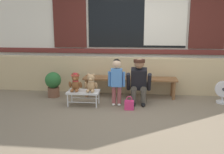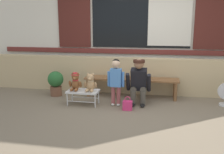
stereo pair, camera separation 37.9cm
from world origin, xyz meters
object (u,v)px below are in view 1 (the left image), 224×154
object	(u,v)px
adult_crouching	(139,81)
small_display_bench	(83,93)
teddy_bear_with_hat	(75,82)
floor_fan	(223,92)
child_standing	(117,77)
potted_plant	(53,83)
teddy_bear_plain	(91,83)
wooden_bench_long	(130,81)
handbag_on_ground	(129,105)

from	to	relation	value
adult_crouching	small_display_bench	bearing A→B (deg)	-167.91
teddy_bear_with_hat	floor_fan	world-z (taller)	teddy_bear_with_hat
child_standing	potted_plant	xyz separation A→B (m)	(-1.48, 0.45, -0.27)
teddy_bear_plain	floor_fan	xyz separation A→B (m)	(2.70, 0.45, -0.23)
wooden_bench_long	potted_plant	xyz separation A→B (m)	(-1.72, -0.22, -0.05)
teddy_bear_with_hat	potted_plant	size ratio (longest dim) A/B	0.64
child_standing	teddy_bear_plain	bearing A→B (deg)	-172.48
wooden_bench_long	child_standing	distance (m)	0.74
teddy_bear_with_hat	potted_plant	bearing A→B (deg)	141.67
teddy_bear_plain	handbag_on_ground	distance (m)	0.88
teddy_bear_plain	potted_plant	size ratio (longest dim) A/B	0.64
floor_fan	handbag_on_ground	bearing A→B (deg)	-162.40
teddy_bear_with_hat	small_display_bench	bearing A→B (deg)	-0.77
teddy_bear_plain	handbag_on_ground	size ratio (longest dim) A/B	1.34
small_display_bench	handbag_on_ground	distance (m)	0.97
teddy_bear_with_hat	child_standing	distance (m)	0.84
small_display_bench	teddy_bear_plain	bearing A→B (deg)	0.51
wooden_bench_long	adult_crouching	distance (m)	0.55
teddy_bear_with_hat	child_standing	bearing A→B (deg)	4.59
handbag_on_ground	floor_fan	world-z (taller)	floor_fan
small_display_bench	handbag_on_ground	xyz separation A→B (m)	(0.94, -0.16, -0.17)
wooden_bench_long	small_display_bench	bearing A→B (deg)	-140.95
teddy_bear_with_hat	teddy_bear_plain	size ratio (longest dim) A/B	1.00
small_display_bench	potted_plant	distance (m)	0.96
floor_fan	wooden_bench_long	bearing A→B (deg)	171.63
wooden_bench_long	handbag_on_ground	bearing A→B (deg)	-87.87
small_display_bench	child_standing	distance (m)	0.75
teddy_bear_plain	child_standing	xyz separation A→B (m)	(0.51, 0.07, 0.13)
wooden_bench_long	teddy_bear_plain	xyz separation A→B (m)	(-0.75, -0.73, 0.09)
child_standing	floor_fan	bearing A→B (deg)	9.79
handbag_on_ground	potted_plant	size ratio (longest dim) A/B	0.48
wooden_bench_long	teddy_bear_with_hat	distance (m)	1.30
small_display_bench	teddy_bear_with_hat	world-z (taller)	teddy_bear_with_hat
teddy_bear_plain	teddy_bear_with_hat	bearing A→B (deg)	179.87
child_standing	adult_crouching	size ratio (longest dim) A/B	1.01
teddy_bear_plain	adult_crouching	xyz separation A→B (m)	(0.96, 0.24, 0.02)
wooden_bench_long	teddy_bear_plain	size ratio (longest dim) A/B	5.78
small_display_bench	floor_fan	world-z (taller)	floor_fan
handbag_on_ground	potted_plant	bearing A→B (deg)	158.76
small_display_bench	potted_plant	bearing A→B (deg)	147.48
potted_plant	wooden_bench_long	bearing A→B (deg)	7.19
potted_plant	teddy_bear_plain	bearing A→B (deg)	-27.98
teddy_bear_with_hat	potted_plant	world-z (taller)	teddy_bear_with_hat
teddy_bear_plain	child_standing	world-z (taller)	child_standing
adult_crouching	handbag_on_ground	distance (m)	0.59
potted_plant	floor_fan	distance (m)	3.67
adult_crouching	potted_plant	world-z (taller)	adult_crouching
wooden_bench_long	teddy_bear_with_hat	world-z (taller)	teddy_bear_with_hat
teddy_bear_plain	child_standing	distance (m)	0.53
adult_crouching	child_standing	bearing A→B (deg)	-159.21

